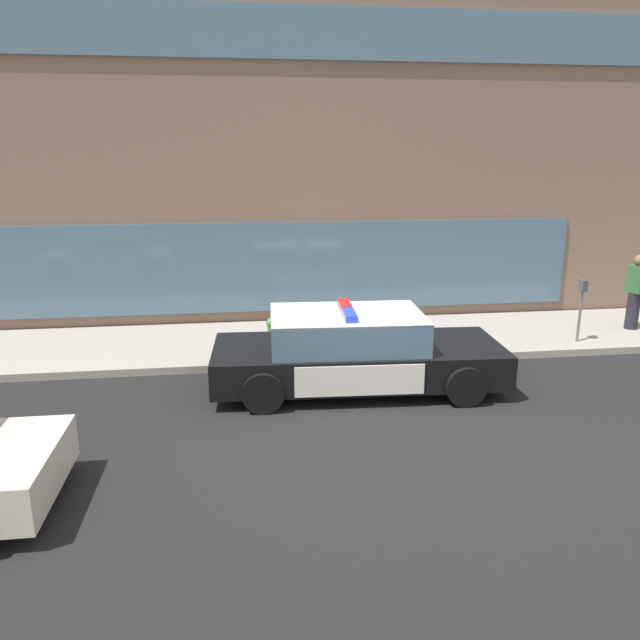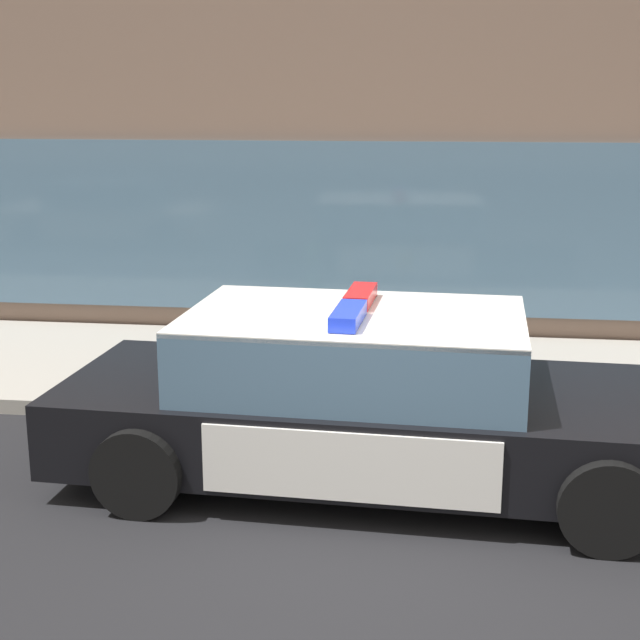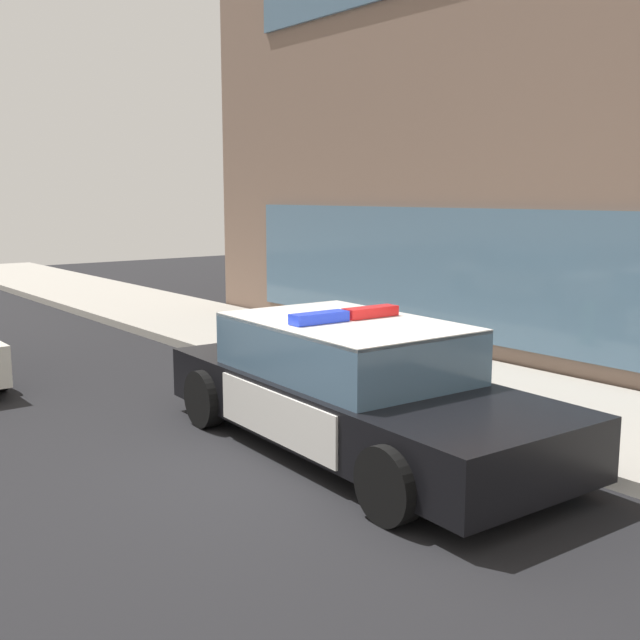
{
  "view_description": "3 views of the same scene",
  "coord_description": "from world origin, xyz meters",
  "views": [
    {
      "loc": [
        -2.14,
        -9.3,
        4.07
      ],
      "look_at": [
        -0.6,
        2.15,
        0.9
      ],
      "focal_mm": 34.47,
      "sensor_mm": 36.0,
      "label": 1
    },
    {
      "loc": [
        0.29,
        -6.12,
        3.03
      ],
      "look_at": [
        -0.65,
        1.32,
        1.19
      ],
      "focal_mm": 51.42,
      "sensor_mm": 36.0,
      "label": 2
    },
    {
      "loc": [
        5.89,
        -4.43,
        2.71
      ],
      "look_at": [
        -1.27,
        1.21,
        1.22
      ],
      "focal_mm": 43.08,
      "sensor_mm": 36.0,
      "label": 3
    }
  ],
  "objects": [
    {
      "name": "police_cruiser",
      "position": [
        -0.17,
        0.8,
        0.68
      ],
      "size": [
        5.13,
        2.33,
        1.49
      ],
      "rotation": [
        0.0,
        0.0,
        -0.05
      ],
      "color": "black",
      "rests_on": "ground"
    },
    {
      "name": "ground",
      "position": [
        0.0,
        0.0,
        0.0
      ],
      "size": [
        48.0,
        48.0,
        0.0
      ],
      "primitive_type": "plane",
      "color": "black"
    },
    {
      "name": "sidewalk",
      "position": [
        0.0,
        3.42,
        0.07
      ],
      "size": [
        48.0,
        3.07,
        0.15
      ],
      "primitive_type": "cube",
      "color": "#A39E93",
      "rests_on": "ground"
    },
    {
      "name": "fire_hydrant",
      "position": [
        -1.52,
        2.53,
        0.5
      ],
      "size": [
        0.34,
        0.39,
        0.73
      ],
      "color": "#4C994C",
      "rests_on": "sidewalk"
    }
  ]
}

